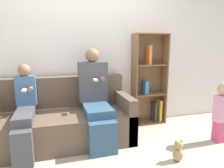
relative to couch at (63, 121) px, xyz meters
The scene contains 8 objects.
ground_plane 0.69m from the couch, 55.84° to the right, with size 14.00×14.00×0.00m, color #B2A893.
back_wall 1.13m from the couch, 51.53° to the left, with size 10.00×0.06×2.55m.
couch is the anchor object (origin of this frame).
adult_seated 0.58m from the couch, 12.45° to the right, with size 0.41×0.76×1.28m.
child_seated 0.54m from the couch, 161.64° to the right, with size 0.26×0.78×1.08m.
toddler_standing 2.20m from the couch, 16.59° to the right, with size 0.22×0.19×0.84m.
bookshelf 1.55m from the couch, 12.27° to the left, with size 0.57×0.24×1.51m.
teddy_bear 1.54m from the couch, 35.44° to the right, with size 0.13×0.11×0.26m.
Camera 1 is at (-0.43, -2.19, 1.32)m, focal length 32.00 mm.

